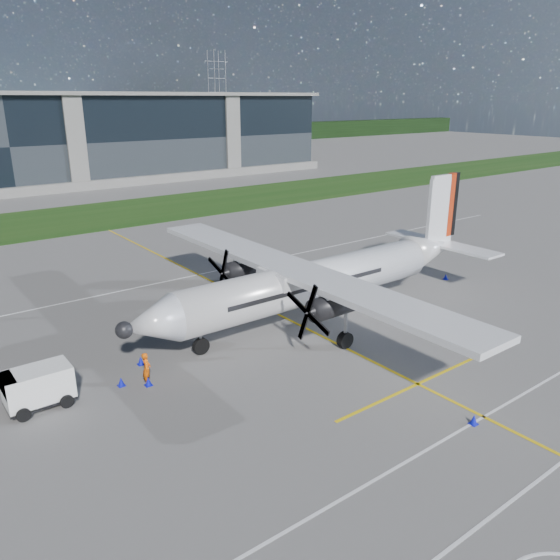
# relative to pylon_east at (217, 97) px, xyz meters

# --- Properties ---
(ground) EXTENTS (400.00, 400.00, 0.00)m
(ground) POSITION_rel_pylon_east_xyz_m (-85.00, -110.00, -15.00)
(ground) COLOR slate
(ground) RESTS_ON ground
(grass_strip) EXTENTS (400.00, 18.00, 0.04)m
(grass_strip) POSITION_rel_pylon_east_xyz_m (-85.00, -102.00, -14.98)
(grass_strip) COLOR #193F11
(grass_strip) RESTS_ON ground
(pylon_east) EXTENTS (9.00, 4.60, 30.00)m
(pylon_east) POSITION_rel_pylon_east_xyz_m (0.00, 0.00, 0.00)
(pylon_east) COLOR gray
(pylon_east) RESTS_ON ground
(yellow_taxiway_centerline) EXTENTS (0.20, 70.00, 0.01)m
(yellow_taxiway_centerline) POSITION_rel_pylon_east_xyz_m (-82.00, -140.00, -14.99)
(yellow_taxiway_centerline) COLOR yellow
(yellow_taxiway_centerline) RESTS_ON ground
(white_lane_line) EXTENTS (90.00, 0.15, 0.01)m
(white_lane_line) POSITION_rel_pylon_east_xyz_m (-85.00, -164.00, -14.99)
(white_lane_line) COLOR white
(white_lane_line) RESTS_ON ground
(turboprop_aircraft) EXTENTS (28.78, 29.84, 8.95)m
(turboprop_aircraft) POSITION_rel_pylon_east_xyz_m (-79.86, -145.75, -10.52)
(turboprop_aircraft) COLOR white
(turboprop_aircraft) RESTS_ON ground
(baggage_tug) EXTENTS (3.36, 2.01, 2.01)m
(baggage_tug) POSITION_rel_pylon_east_xyz_m (-98.72, -146.03, -13.99)
(baggage_tug) COLOR white
(baggage_tug) RESTS_ON ground
(ground_crew_person) EXTENTS (0.94, 1.03, 2.08)m
(ground_crew_person) POSITION_rel_pylon_east_xyz_m (-93.54, -147.18, -13.96)
(ground_crew_person) COLOR #F25907
(ground_crew_person) RESTS_ON ground
(safety_cone_nose_stbd) EXTENTS (0.36, 0.36, 0.50)m
(safety_cone_nose_stbd) POSITION_rel_pylon_east_xyz_m (-92.91, -144.85, -14.75)
(safety_cone_nose_stbd) COLOR #0B10C4
(safety_cone_nose_stbd) RESTS_ON ground
(safety_cone_nose_port) EXTENTS (0.36, 0.36, 0.50)m
(safety_cone_nose_port) POSITION_rel_pylon_east_xyz_m (-93.58, -147.37, -14.75)
(safety_cone_nose_port) COLOR #0B10C4
(safety_cone_nose_port) RESTS_ON ground
(safety_cone_portwing) EXTENTS (0.36, 0.36, 0.50)m
(safety_cone_portwing) POSITION_rel_pylon_east_xyz_m (-82.93, -160.05, -14.75)
(safety_cone_portwing) COLOR #0B10C4
(safety_cone_portwing) RESTS_ON ground
(safety_cone_tail) EXTENTS (0.36, 0.36, 0.50)m
(safety_cone_tail) POSITION_rel_pylon_east_xyz_m (-65.94, -145.83, -14.75)
(safety_cone_tail) COLOR #0B10C4
(safety_cone_tail) RESTS_ON ground
(safety_cone_fwd) EXTENTS (0.36, 0.36, 0.50)m
(safety_cone_fwd) POSITION_rel_pylon_east_xyz_m (-94.75, -146.53, -14.75)
(safety_cone_fwd) COLOR #0B10C4
(safety_cone_fwd) RESTS_ON ground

